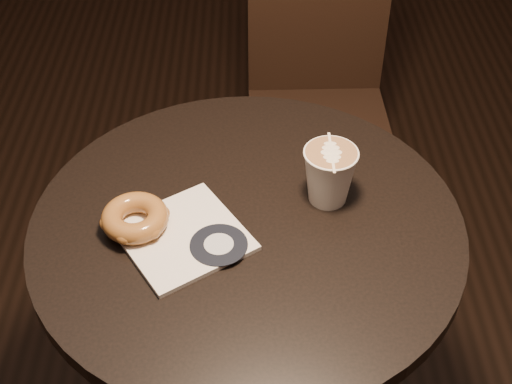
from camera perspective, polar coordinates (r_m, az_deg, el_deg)
cafe_table at (r=1.29m, az=-0.66°, el=-8.62°), size 0.70×0.70×0.75m
chair at (r=1.91m, az=5.00°, el=9.25°), size 0.37×0.37×0.92m
pastry_bag at (r=1.12m, az=-5.85°, el=-3.55°), size 0.24×0.24×0.01m
doughnut at (r=1.13m, az=-9.66°, el=-2.04°), size 0.11×0.11×0.03m
latte_cup at (r=1.16m, az=5.88°, el=1.31°), size 0.09×0.09×0.10m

